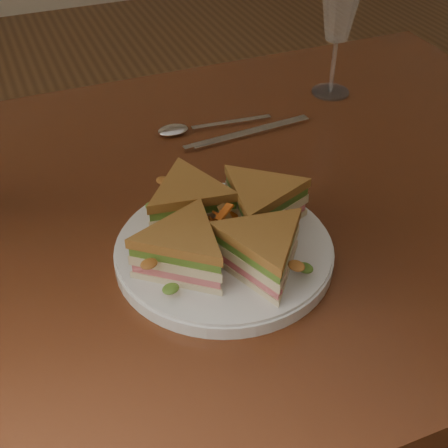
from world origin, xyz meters
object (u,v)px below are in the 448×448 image
Objects in this scene: plate at (224,252)px; knife at (243,135)px; spoon at (187,129)px; sandwich_wedges at (224,227)px; table at (211,257)px; wine_glass at (340,11)px.

plate reaches higher than knife.
plate is 0.30m from spoon.
sandwich_wedges is at bearing 180.00° from plate.
table is 0.18m from sandwich_wedges.
plate is (-0.03, -0.11, 0.11)m from table.
knife reaches higher than table.
knife is (0.07, -0.05, -0.00)m from spoon.
knife is (0.11, 0.14, 0.10)m from table.
sandwich_wedges is at bearing -96.61° from spoon.
wine_glass is at bearing 35.05° from table.
plate is at bearing -102.77° from table.
table is at bearing 77.23° from sandwich_wedges.
sandwich_wedges is 1.36× the size of wine_glass.
wine_glass is (0.33, 0.33, 0.13)m from plate.
sandwich_wedges is 1.25× the size of knife.
wine_glass is (0.33, 0.33, 0.10)m from sandwich_wedges.
table is 6.53× the size of spoon.
wine_glass reaches higher than table.
plate is 1.19× the size of knife.
spoon reaches higher than knife.
plate reaches higher than table.
sandwich_wedges reaches higher than knife.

